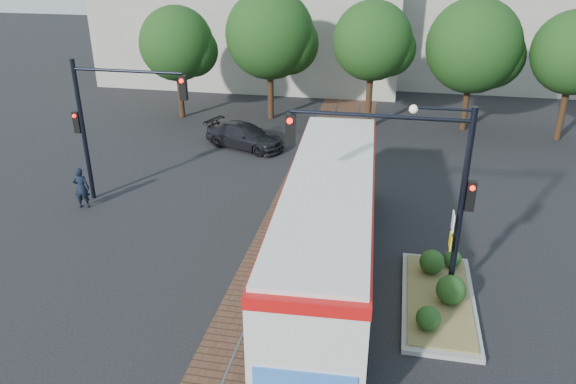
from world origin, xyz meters
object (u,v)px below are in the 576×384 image
at_px(signal_pole_main, 420,175).
at_px(officer, 81,188).
at_px(signal_pole_left, 106,113).
at_px(parked_car, 245,136).
at_px(traffic_island, 440,292).
at_px(city_bus, 329,220).

relative_size(signal_pole_main, officer, 3.39).
bearing_deg(signal_pole_left, parked_car, 63.67).
height_order(traffic_island, signal_pole_main, signal_pole_main).
bearing_deg(traffic_island, signal_pole_left, 159.64).
distance_m(signal_pole_left, parked_car, 8.87).
height_order(officer, parked_car, officer).
bearing_deg(traffic_island, signal_pole_main, 174.64).
height_order(signal_pole_left, parked_car, signal_pole_left).
relative_size(traffic_island, signal_pole_main, 0.87).
relative_size(signal_pole_main, parked_car, 1.35).
bearing_deg(signal_pole_left, signal_pole_main, -21.45).
relative_size(city_bus, officer, 7.42).
xyz_separation_m(signal_pole_left, parked_car, (3.66, 7.40, -3.22)).
xyz_separation_m(signal_pole_main, parked_car, (-8.57, 12.21, -3.51)).
height_order(traffic_island, signal_pole_left, signal_pole_left).
distance_m(city_bus, officer, 11.06).
bearing_deg(parked_car, city_bus, -131.63).
bearing_deg(city_bus, signal_pole_main, -22.26).
distance_m(traffic_island, signal_pole_main, 3.95).
bearing_deg(parked_car, officer, 171.19).
xyz_separation_m(city_bus, signal_pole_left, (-9.56, 3.85, 1.92)).
bearing_deg(signal_pole_main, parked_car, 125.06).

